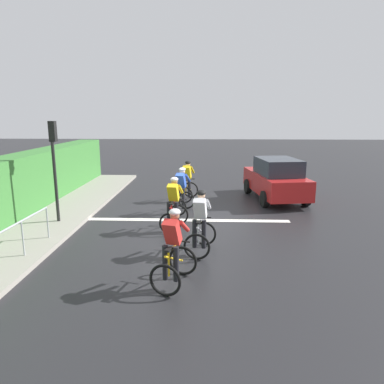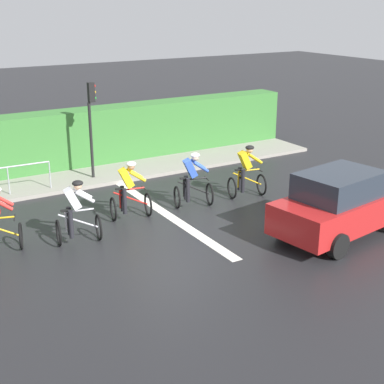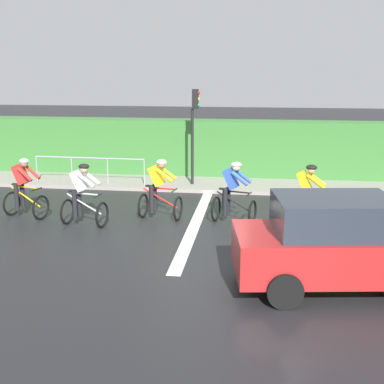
# 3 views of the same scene
# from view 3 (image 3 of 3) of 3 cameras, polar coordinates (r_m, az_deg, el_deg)

# --- Properties ---
(ground_plane) EXTENTS (80.00, 80.00, 0.00)m
(ground_plane) POSITION_cam_3_polar(r_m,az_deg,el_deg) (13.57, 0.96, -3.61)
(ground_plane) COLOR black
(sidewalk_kerb) EXTENTS (2.80, 20.45, 0.12)m
(sidewalk_kerb) POSITION_cam_3_polar(r_m,az_deg,el_deg) (18.40, -3.51, 1.25)
(sidewalk_kerb) COLOR gray
(sidewalk_kerb) RESTS_ON ground
(stone_wall_low) EXTENTS (0.44, 20.45, 0.47)m
(stone_wall_low) POSITION_cam_3_polar(r_m,az_deg,el_deg) (19.23, -3.01, 2.33)
(stone_wall_low) COLOR gray
(stone_wall_low) RESTS_ON ground
(hedge_wall) EXTENTS (1.10, 20.45, 2.14)m
(hedge_wall) POSITION_cam_3_polar(r_m,az_deg,el_deg) (19.37, -2.88, 4.93)
(hedge_wall) COLOR #387533
(hedge_wall) RESTS_ON ground
(road_marking_stop_line) EXTENTS (7.00, 0.30, 0.01)m
(road_marking_stop_line) POSITION_cam_3_polar(r_m,az_deg,el_deg) (13.58, 0.35, -3.57)
(road_marking_stop_line) COLOR silver
(road_marking_stop_line) RESTS_ON ground
(cyclist_lead) EXTENTS (0.95, 1.23, 1.66)m
(cyclist_lead) POSITION_cam_3_polar(r_m,az_deg,el_deg) (14.73, -18.30, 0.30)
(cyclist_lead) COLOR black
(cyclist_lead) RESTS_ON ground
(cyclist_second) EXTENTS (0.85, 1.18, 1.66)m
(cyclist_second) POSITION_cam_3_polar(r_m,az_deg,el_deg) (13.54, -12.17, -0.46)
(cyclist_second) COLOR black
(cyclist_second) RESTS_ON ground
(cyclist_mid) EXTENTS (0.85, 1.18, 1.66)m
(cyclist_mid) POSITION_cam_3_polar(r_m,az_deg,el_deg) (13.85, -3.73, 0.15)
(cyclist_mid) COLOR black
(cyclist_mid) RESTS_ON ground
(cyclist_fourth) EXTENTS (0.94, 1.22, 1.66)m
(cyclist_fourth) POSITION_cam_3_polar(r_m,az_deg,el_deg) (13.51, 4.58, -0.22)
(cyclist_fourth) COLOR black
(cyclist_fourth) RESTS_ON ground
(cyclist_trailing) EXTENTS (0.88, 1.19, 1.66)m
(cyclist_trailing) POSITION_cam_3_polar(r_m,az_deg,el_deg) (13.44, 12.66, -0.59)
(cyclist_trailing) COLOR black
(cyclist_trailing) RESTS_ON ground
(car_red) EXTENTS (2.33, 4.30, 1.76)m
(car_red) POSITION_cam_3_polar(r_m,az_deg,el_deg) (9.92, 16.44, -5.55)
(car_red) COLOR #B21E1E
(car_red) RESTS_ON ground
(traffic_light_near_crossing) EXTENTS (0.20, 0.31, 3.34)m
(traffic_light_near_crossing) POSITION_cam_3_polar(r_m,az_deg,el_deg) (17.27, 0.23, 7.72)
(traffic_light_near_crossing) COLOR black
(traffic_light_near_crossing) RESTS_ON ground
(pedestrian_railing_kerbside) EXTENTS (0.17, 3.94, 1.03)m
(pedestrian_railing_kerbside) POSITION_cam_3_polar(r_m,az_deg,el_deg) (18.00, -11.41, 3.12)
(pedestrian_railing_kerbside) COLOR #999EA3
(pedestrian_railing_kerbside) RESTS_ON ground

